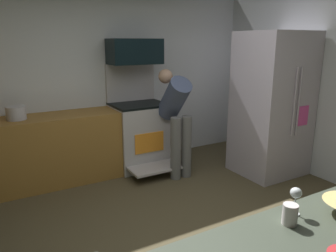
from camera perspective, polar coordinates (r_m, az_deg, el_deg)
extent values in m
cube|color=brown|center=(3.21, 1.73, -20.02)|extent=(5.20, 4.80, 0.02)
cube|color=silver|center=(4.82, -12.93, 8.09)|extent=(5.20, 0.12, 2.60)
cube|color=olive|center=(4.47, -22.02, -4.29)|extent=(2.40, 0.60, 0.90)
cube|color=#BAB5B6|center=(4.82, -5.00, -1.79)|extent=(0.76, 0.64, 0.92)
cube|color=black|center=(4.71, -5.13, 3.76)|extent=(0.76, 0.64, 0.03)
cube|color=#BAB5B6|center=(4.93, -6.63, 7.64)|extent=(0.76, 0.06, 0.55)
cube|color=orange|center=(4.54, -3.26, -2.93)|extent=(0.44, 0.01, 0.28)
cube|color=#BAB5B6|center=(4.49, -2.16, -7.31)|extent=(0.72, 0.38, 0.03)
cube|color=black|center=(4.72, -5.86, 12.88)|extent=(0.74, 0.38, 0.35)
cube|color=#BCB3C2|center=(4.70, 17.75, 3.58)|extent=(0.88, 0.78, 1.95)
cylinder|color=#BCB3C2|center=(4.39, 21.34, 3.85)|extent=(0.02, 0.02, 0.88)
cylinder|color=#BCB3C2|center=(4.45, 21.99, 3.92)|extent=(0.02, 0.02, 0.88)
cube|color=#F14FA7|center=(4.59, 22.59, 1.66)|extent=(0.20, 0.01, 0.26)
cylinder|color=slate|center=(4.36, 1.35, -4.00)|extent=(0.14, 0.14, 0.85)
cylinder|color=slate|center=(4.44, 3.23, -3.65)|extent=(0.14, 0.14, 0.85)
cylinder|color=#475375|center=(4.40, 1.09, 4.84)|extent=(0.30, 0.60, 0.63)
sphere|color=tan|center=(4.56, -0.44, 8.71)|extent=(0.20, 0.20, 0.20)
cylinder|color=silver|center=(1.96, 21.26, -14.09)|extent=(0.06, 0.06, 0.01)
cylinder|color=silver|center=(1.94, 21.39, -12.82)|extent=(0.01, 0.01, 0.09)
ellipsoid|color=silver|center=(1.91, 21.60, -10.82)|extent=(0.06, 0.06, 0.06)
cylinder|color=silver|center=(1.84, 20.61, -14.31)|extent=(0.08, 0.08, 0.11)
cylinder|color=#B6B4BF|center=(4.32, -25.11, 2.08)|extent=(0.23, 0.23, 0.16)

